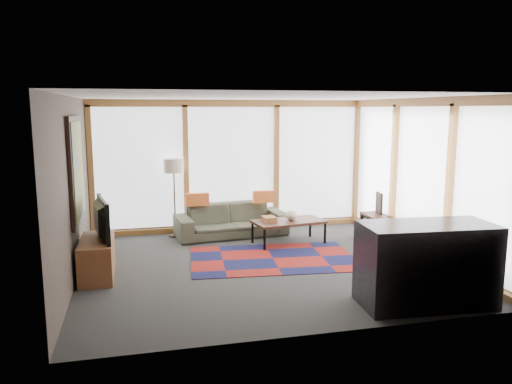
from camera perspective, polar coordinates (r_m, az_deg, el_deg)
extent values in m
plane|color=#2A2A28|center=(7.91, 0.69, -8.35)|extent=(5.50, 5.50, 0.00)
cube|color=#3D342C|center=(7.44, -20.29, 0.21)|extent=(0.04, 5.00, 2.60)
cube|color=#3D342C|center=(5.27, 7.45, -2.89)|extent=(5.50, 0.04, 2.60)
cube|color=silver|center=(7.54, 0.73, 10.83)|extent=(5.50, 5.00, 0.04)
cube|color=white|center=(10.01, -2.79, 3.02)|extent=(5.30, 0.02, 2.35)
cube|color=white|center=(8.69, 18.37, 1.57)|extent=(0.02, 4.80, 2.35)
cube|color=black|center=(7.70, -19.89, 2.41)|extent=(0.05, 1.35, 1.55)
cube|color=gold|center=(7.69, -19.66, 2.42)|extent=(0.02, 1.20, 1.40)
cube|color=maroon|center=(8.24, 1.93, -7.59)|extent=(2.81, 1.96, 0.01)
imported|color=#373A29|center=(9.62, -2.86, -3.23)|extent=(2.19, 1.05, 0.62)
cube|color=orange|center=(9.47, -6.72, -0.85)|extent=(0.44, 0.14, 0.24)
cube|color=orange|center=(9.73, 0.88, -0.53)|extent=(0.43, 0.15, 0.23)
cube|color=brown|center=(8.96, 1.50, -3.11)|extent=(0.24, 0.29, 0.09)
ellipsoid|color=beige|center=(9.09, 4.08, -2.62)|extent=(0.23, 0.23, 0.19)
ellipsoid|color=black|center=(8.46, 17.29, -3.85)|extent=(0.21, 0.21, 0.10)
ellipsoid|color=black|center=(8.77, 15.81, -3.36)|extent=(0.17, 0.17, 0.09)
cube|color=black|center=(9.61, 13.89, -1.23)|extent=(0.08, 0.30, 0.40)
cube|color=brown|center=(7.68, -17.71, -7.20)|extent=(0.46, 1.11, 0.56)
imported|color=black|center=(7.56, -17.84, -2.98)|extent=(0.31, 1.04, 0.59)
cube|color=black|center=(6.60, 18.87, -7.84)|extent=(1.68, 0.88, 1.03)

